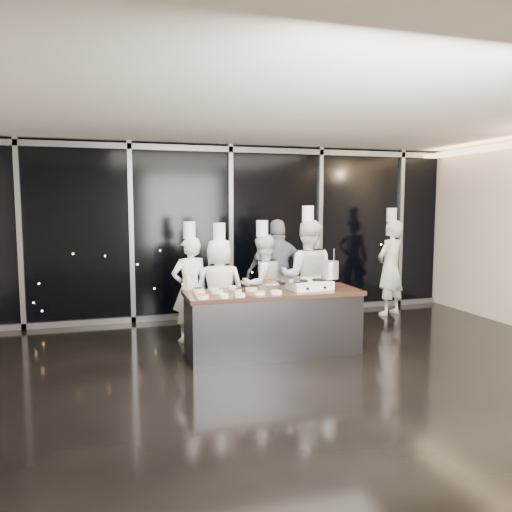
# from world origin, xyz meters

# --- Properties ---
(ground) EXTENTS (9.00, 9.00, 0.00)m
(ground) POSITION_xyz_m (0.00, 0.00, 0.00)
(ground) COLOR black
(ground) RESTS_ON ground
(room_shell) EXTENTS (9.02, 7.02, 3.21)m
(room_shell) POSITION_xyz_m (0.18, 0.00, 2.25)
(room_shell) COLOR beige
(room_shell) RESTS_ON ground
(window_wall) EXTENTS (8.90, 0.11, 3.20)m
(window_wall) POSITION_xyz_m (0.00, 3.43, 1.60)
(window_wall) COLOR black
(window_wall) RESTS_ON ground
(demo_counter) EXTENTS (2.46, 0.86, 0.90)m
(demo_counter) POSITION_xyz_m (0.00, 0.90, 0.45)
(demo_counter) COLOR #38373D
(demo_counter) RESTS_ON ground
(stove) EXTENTS (0.62, 0.42, 0.14)m
(stove) POSITION_xyz_m (0.54, 0.85, 0.96)
(stove) COLOR white
(stove) RESTS_ON demo_counter
(frying_pan) EXTENTS (0.53, 0.33, 0.05)m
(frying_pan) POSITION_xyz_m (0.21, 0.83, 1.07)
(frying_pan) COLOR slate
(frying_pan) RESTS_ON stove
(stock_pot) EXTENTS (0.27, 0.27, 0.25)m
(stock_pot) POSITION_xyz_m (0.85, 0.88, 1.17)
(stock_pot) COLOR #B5B5B8
(stock_pot) RESTS_ON stove
(prep_bowls) EXTENTS (1.17, 0.72, 0.05)m
(prep_bowls) POSITION_xyz_m (-0.65, 0.86, 0.93)
(prep_bowls) COLOR white
(prep_bowls) RESTS_ON demo_counter
(squeeze_bottle) EXTENTS (0.07, 0.07, 0.25)m
(squeeze_bottle) POSITION_xyz_m (-1.14, 1.24, 1.02)
(squeeze_bottle) COLOR silver
(squeeze_bottle) RESTS_ON demo_counter
(chef_far_left) EXTENTS (0.66, 0.51, 1.85)m
(chef_far_left) POSITION_xyz_m (-1.02, 1.87, 0.83)
(chef_far_left) COLOR white
(chef_far_left) RESTS_ON ground
(chef_left) EXTENTS (0.82, 0.57, 1.82)m
(chef_left) POSITION_xyz_m (-0.56, 1.84, 0.81)
(chef_left) COLOR white
(chef_left) RESTS_ON ground
(chef_center) EXTENTS (0.93, 0.81, 1.85)m
(chef_center) POSITION_xyz_m (0.17, 1.98, 0.82)
(chef_center) COLOR white
(chef_center) RESTS_ON ground
(guest) EXTENTS (1.14, 0.62, 1.85)m
(guest) POSITION_xyz_m (0.56, 2.29, 0.93)
(guest) COLOR #121C33
(guest) RESTS_ON ground
(chef_right) EXTENTS (1.11, 1.01, 2.08)m
(chef_right) POSITION_xyz_m (0.89, 1.82, 0.93)
(chef_right) COLOR white
(chef_right) RESTS_ON ground
(chef_side) EXTENTS (0.78, 0.67, 2.03)m
(chef_side) POSITION_xyz_m (2.93, 2.65, 0.92)
(chef_side) COLOR white
(chef_side) RESTS_ON ground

